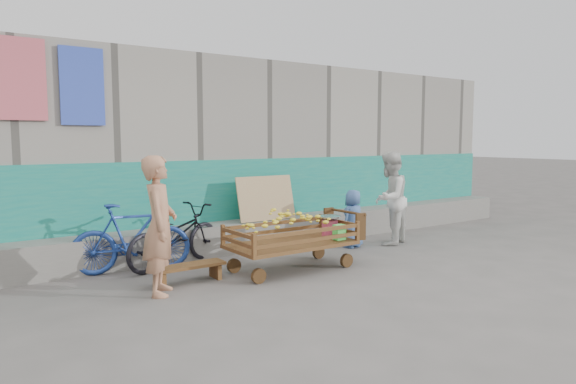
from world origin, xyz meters
TOP-DOWN VIEW (x-y plane):
  - ground at (0.00, 0.00)m, footprint 80.00×80.00m
  - building_wall at (-0.00, 4.05)m, footprint 12.00×3.50m
  - banana_cart at (-0.17, 0.90)m, footprint 1.82×0.83m
  - bench at (-1.50, 1.12)m, footprint 0.89×0.27m
  - vendor_man at (-1.94, 0.87)m, footprint 0.59×0.67m
  - woman at (2.14, 1.36)m, footprint 0.91×0.82m
  - child at (1.48, 1.51)m, footprint 0.50×0.38m
  - bicycle_dark at (-1.32, 1.97)m, footprint 1.68×1.05m
  - bicycle_blue at (-1.91, 1.98)m, footprint 1.56×0.74m

SIDE VIEW (x-z plane):
  - ground at x=0.00m, z-range 0.00..0.00m
  - bench at x=-1.50m, z-range 0.05..0.27m
  - bicycle_dark at x=-1.32m, z-range 0.00..0.83m
  - bicycle_blue at x=-1.91m, z-range 0.00..0.90m
  - child at x=1.48m, z-range 0.00..0.92m
  - banana_cart at x=-0.17m, z-range 0.14..0.91m
  - woman at x=2.14m, z-range 0.00..1.52m
  - vendor_man at x=-1.94m, z-range 0.00..1.54m
  - building_wall at x=0.00m, z-range -0.03..2.97m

